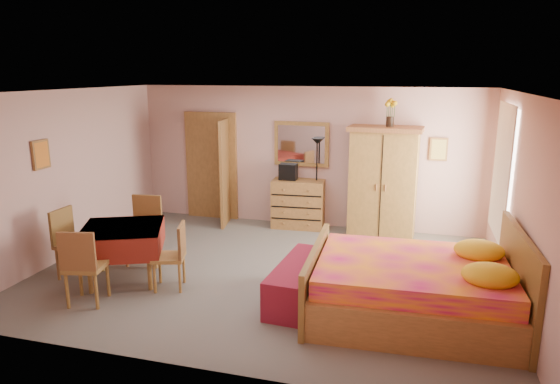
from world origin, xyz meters
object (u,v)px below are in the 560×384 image
(stereo, at_px, (288,172))
(floor_lamp, at_px, (316,184))
(chest_of_drawers, at_px, (298,204))
(chair_east, at_px, (169,256))
(wall_mirror, at_px, (301,144))
(bench, at_px, (301,282))
(wardrobe, at_px, (383,182))
(chair_south, at_px, (86,265))
(bed, at_px, (412,272))
(chair_north, at_px, (142,231))
(dining_table, at_px, (124,254))
(sunflower_vase, at_px, (390,113))
(chair_west, at_px, (76,244))

(stereo, distance_m, floor_lamp, 0.57)
(chest_of_drawers, distance_m, chair_east, 3.28)
(wall_mirror, relative_size, stereo, 3.27)
(bench, distance_m, chair_east, 1.81)
(bench, bearing_deg, chair_east, -176.35)
(wardrobe, xyz_separation_m, chair_south, (-3.37, -3.68, -0.48))
(bed, bearing_deg, chair_east, 178.86)
(bed, xyz_separation_m, chair_north, (-3.97, 0.65, -0.05))
(bed, relative_size, chair_north, 2.37)
(dining_table, bearing_deg, sunflower_vase, 41.09)
(chair_east, bearing_deg, bed, -105.69)
(wall_mirror, distance_m, chair_east, 3.65)
(sunflower_vase, distance_m, bed, 3.41)
(chair_west, bearing_deg, chest_of_drawers, 142.25)
(chair_south, relative_size, chair_west, 1.01)
(stereo, relative_size, chair_east, 0.36)
(chest_of_drawers, relative_size, chair_west, 0.97)
(chair_south, xyz_separation_m, chair_east, (0.79, 0.67, -0.05))
(wardrobe, height_order, chair_south, wardrobe)
(chair_north, bearing_deg, bench, 162.04)
(wall_mirror, distance_m, dining_table, 3.88)
(chest_of_drawers, bearing_deg, floor_lamp, 10.37)
(bench, xyz_separation_m, chair_south, (-2.59, -0.79, 0.25))
(chair_south, bearing_deg, chair_north, 78.77)
(bed, relative_size, chair_south, 2.42)
(wall_mirror, relative_size, sunflower_vase, 2.22)
(chest_of_drawers, height_order, chair_east, chest_of_drawers)
(floor_lamp, bearing_deg, bed, -60.24)
(bench, relative_size, chair_west, 1.49)
(sunflower_vase, relative_size, dining_table, 0.44)
(wall_mirror, bearing_deg, dining_table, -115.83)
(sunflower_vase, bearing_deg, floor_lamp, 172.26)
(chair_north, relative_size, chair_east, 1.14)
(chair_west, bearing_deg, sunflower_vase, 127.33)
(sunflower_vase, bearing_deg, chair_west, -143.61)
(floor_lamp, distance_m, sunflower_vase, 1.86)
(stereo, distance_m, chair_north, 2.96)
(chest_of_drawers, height_order, chair_west, chair_west)
(floor_lamp, bearing_deg, bench, -82.02)
(stereo, distance_m, bed, 3.85)
(wardrobe, height_order, chair_north, wardrobe)
(sunflower_vase, bearing_deg, chair_south, -132.98)
(chest_of_drawers, relative_size, stereo, 3.00)
(chair_south, bearing_deg, sunflower_vase, 34.79)
(chair_west, bearing_deg, floor_lamp, 139.55)
(chair_west, bearing_deg, wall_mirror, 144.06)
(wardrobe, distance_m, dining_table, 4.47)
(stereo, height_order, chair_north, stereo)
(floor_lamp, bearing_deg, wall_mirror, 158.67)
(bench, relative_size, chair_east, 1.64)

